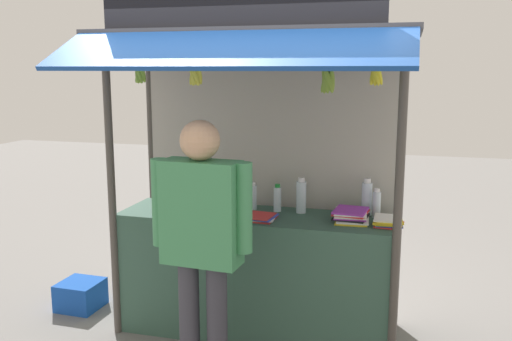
{
  "coord_description": "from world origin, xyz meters",
  "views": [
    {
      "loc": [
        1.11,
        -4.03,
        2.09
      ],
      "look_at": [
        0.0,
        0.0,
        1.32
      ],
      "focal_mm": 38.9,
      "sensor_mm": 36.0,
      "label": 1
    }
  ],
  "objects": [
    {
      "name": "plastic_crate",
      "position": [
        -1.62,
        0.02,
        0.12
      ],
      "size": [
        0.36,
        0.36,
        0.24
      ],
      "primitive_type": "cube",
      "rotation": [
        0.0,
        0.0,
        -0.03
      ],
      "color": "#194CB2",
      "rests_on": "ground"
    },
    {
      "name": "magazine_stack_right",
      "position": [
        0.73,
        0.0,
        1.02
      ],
      "size": [
        0.27,
        0.31,
        0.09
      ],
      "color": "yellow",
      "rests_on": "stall_counter"
    },
    {
      "name": "magazine_stack_far_right",
      "position": [
        -0.65,
        -0.02,
        1.0
      ],
      "size": [
        0.25,
        0.27,
        0.05
      ],
      "color": "purple",
      "rests_on": "stall_counter"
    },
    {
      "name": "banana_bunch_inner_left",
      "position": [
        0.59,
        -0.41,
        2.02
      ],
      "size": [
        0.11,
        0.11,
        0.3
      ],
      "color": "#332D23"
    },
    {
      "name": "magazine_stack_front_right",
      "position": [
        0.07,
        -0.12,
        0.99
      ],
      "size": [
        0.25,
        0.27,
        0.03
      ],
      "color": "red",
      "rests_on": "stall_counter"
    },
    {
      "name": "ground_plane",
      "position": [
        0.0,
        0.0,
        0.0
      ],
      "size": [
        20.0,
        20.0,
        0.0
      ],
      "primitive_type": "plane",
      "color": "slate"
    },
    {
      "name": "banana_bunch_leftmost",
      "position": [
        0.9,
        -0.41,
        2.06
      ],
      "size": [
        0.1,
        0.1,
        0.25
      ],
      "color": "#332D23"
    },
    {
      "name": "water_bottle_left",
      "position": [
        0.14,
        0.15,
        1.08
      ],
      "size": [
        0.06,
        0.06,
        0.22
      ],
      "color": "silver",
      "rests_on": "stall_counter"
    },
    {
      "name": "vendor_person",
      "position": [
        -0.13,
        -0.83,
        1.07
      ],
      "size": [
        0.68,
        0.26,
        1.78
      ],
      "rotation": [
        0.0,
        0.0,
        3.06
      ],
      "color": "#383842",
      "rests_on": "ground"
    },
    {
      "name": "water_bottle_rear_center",
      "position": [
        -0.07,
        0.16,
        1.08
      ],
      "size": [
        0.06,
        0.06,
        0.22
      ],
      "color": "silver",
      "rests_on": "stall_counter"
    },
    {
      "name": "water_bottle_back_left",
      "position": [
        0.91,
        0.17,
        1.08
      ],
      "size": [
        0.06,
        0.06,
        0.23
      ],
      "color": "silver",
      "rests_on": "stall_counter"
    },
    {
      "name": "stall_structure",
      "position": [
        0.0,
        0.09,
        1.63
      ],
      "size": [
        2.34,
        1.45,
        2.71
      ],
      "color": "#4C4742",
      "rests_on": "ground"
    },
    {
      "name": "banana_bunch_rightmost",
      "position": [
        -0.32,
        -0.4,
        2.06
      ],
      "size": [
        0.1,
        0.1,
        0.26
      ],
      "color": "#332D23"
    },
    {
      "name": "stall_counter",
      "position": [
        0.0,
        0.0,
        0.49
      ],
      "size": [
        2.14,
        0.61,
        0.97
      ],
      "primitive_type": "cube",
      "color": "#385B4C",
      "rests_on": "ground"
    },
    {
      "name": "magazine_stack_mid_right",
      "position": [
        1.01,
        -0.03,
        1.0
      ],
      "size": [
        0.22,
        0.26,
        0.06
      ],
      "color": "red",
      "rests_on": "stall_counter"
    },
    {
      "name": "banana_bunch_inner_right",
      "position": [
        -0.74,
        -0.4,
        2.06
      ],
      "size": [
        0.09,
        0.09,
        0.25
      ],
      "color": "#332D23"
    },
    {
      "name": "water_bottle_back_right",
      "position": [
        0.33,
        0.15,
        1.11
      ],
      "size": [
        0.08,
        0.08,
        0.28
      ],
      "color": "silver",
      "rests_on": "stall_counter"
    },
    {
      "name": "water_bottle_far_left",
      "position": [
        0.83,
        0.22,
        1.11
      ],
      "size": [
        0.08,
        0.08,
        0.29
      ],
      "color": "silver",
      "rests_on": "stall_counter"
    }
  ]
}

